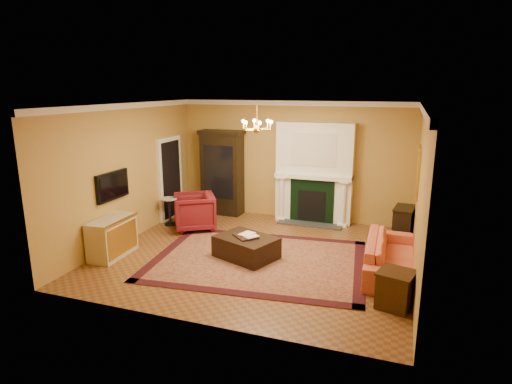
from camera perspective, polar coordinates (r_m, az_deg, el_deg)
The scene contains 26 objects.
floor at distance 8.83m, azimuth 0.12°, elevation -8.39°, with size 6.00×5.50×0.02m, color brown.
ceiling at distance 8.18m, azimuth 0.13°, elevation 11.59°, with size 6.00×5.50×0.02m, color silver.
wall_back at distance 10.97m, azimuth 4.90°, elevation 4.19°, with size 6.00×0.02×3.00m, color #B38640.
wall_front at distance 5.93m, azimuth -8.74°, elevation -4.32°, with size 6.00×0.02×3.00m, color #B38640.
wall_left at distance 9.77m, azimuth -16.80°, elevation 2.44°, with size 0.02×5.50×3.00m, color #B38640.
wall_right at distance 7.93m, azimuth 21.11°, elevation -0.45°, with size 0.02×5.50×3.00m, color #B38640.
fireplace at distance 10.71m, azimuth 7.73°, elevation 2.21°, with size 1.90×0.70×2.50m.
crown_molding at distance 9.09m, azimuth 2.16°, elevation 11.37°, with size 6.00×5.50×0.12m.
doorway at distance 11.21m, azimuth -11.34°, elevation 1.81°, with size 0.08×1.05×2.10m.
tv_panel at distance 9.29m, azimuth -18.57°, elevation 0.80°, with size 0.09×0.95×0.58m.
gilt_mirror at distance 9.27m, azimuth 20.75°, elevation 2.49°, with size 0.06×0.76×1.05m.
chandelier at distance 8.20m, azimuth 0.13°, elevation 8.79°, with size 0.63×0.55×0.53m.
oriental_rug at distance 8.54m, azimuth 0.29°, elevation -9.07°, with size 4.09×3.07×0.02m, color #49110F.
china_cabinet at distance 11.40m, azimuth -4.51°, elevation 2.35°, with size 1.07×0.49×2.14m, color black.
wingback_armchair at distance 10.31m, azimuth -8.24°, elevation -2.39°, with size 0.92×0.86×0.95m, color maroon.
pedestal_table at distance 10.73m, azimuth -11.45°, elevation -2.29°, with size 0.38×0.38×0.69m.
commode at distance 9.11m, azimuth -18.63°, elevation -5.74°, with size 0.50×1.05×0.79m, color beige.
coral_sofa at distance 8.26m, azimuth 17.57°, elevation -7.40°, with size 2.19×0.64×0.86m, color #E87549.
end_table at distance 7.09m, azimuth 18.07°, elevation -12.36°, with size 0.49×0.49×0.56m, color #351F0E.
console_table at distance 10.01m, azimuth 19.03°, elevation -4.14°, with size 0.38×0.66×0.74m, color black.
leather_ottoman at distance 8.58m, azimuth -1.30°, elevation -7.35°, with size 1.14×0.83×0.43m, color black.
ottoman_tray at distance 8.50m, azimuth -1.40°, elevation -5.91°, with size 0.47×0.37×0.03m, color black.
book_a at distance 8.55m, azimuth -1.86°, elevation -4.59°, with size 0.23×0.03×0.31m, color gray.
book_b at distance 8.44m, azimuth -1.06°, elevation -4.94°, with size 0.20×0.02×0.28m, color gray.
topiary_left at distance 10.79m, azimuth 3.90°, elevation 3.83°, with size 0.16×0.16×0.42m.
topiary_right at distance 10.51m, azimuth 11.38°, elevation 3.21°, with size 0.14×0.14×0.38m.
Camera 1 is at (2.70, -7.71, 3.33)m, focal length 30.00 mm.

